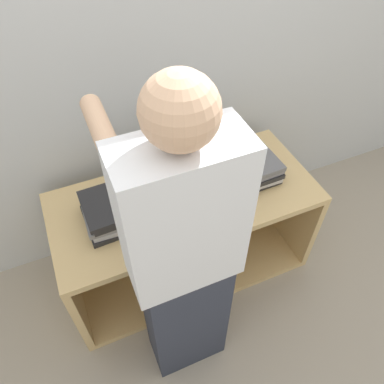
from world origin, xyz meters
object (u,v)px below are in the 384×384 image
Objects in this scene: laptop_stack_right at (246,169)px; person at (183,263)px; laptop_stack_left at (118,208)px; laptop_open at (181,182)px.

laptop_stack_right is 0.20× the size of person.
person is (-0.53, -0.46, 0.11)m from laptop_stack_right.
person reaches higher than laptop_stack_left.
laptop_stack_right is at bearing -8.42° from laptop_open.
laptop_stack_left is at bearing -179.86° from laptop_stack_right.
laptop_stack_right is at bearing 40.98° from person.
laptop_open is 0.34m from laptop_stack_right.
laptop_stack_left is at bearing 106.87° from person.
laptop_open is 0.56m from person.
person is at bearing -110.74° from laptop_open.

